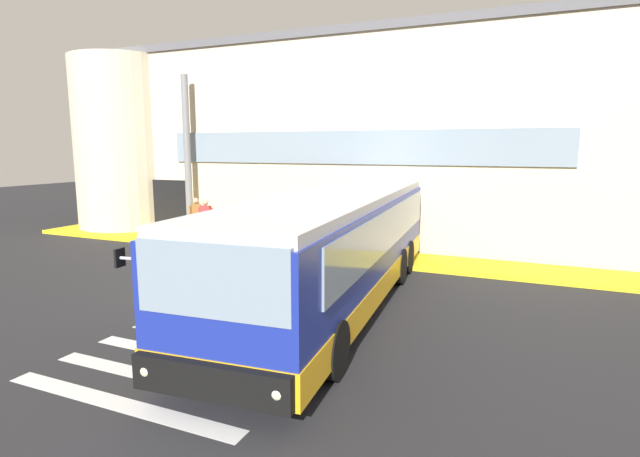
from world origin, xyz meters
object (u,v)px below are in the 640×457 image
(passenger_near_column, at_px, (196,216))
(safety_bollard_yellow, at_px, (362,254))
(passenger_by_doorway, at_px, (206,219))
(entry_support_column, at_px, (187,157))
(bus_main_foreground, at_px, (334,251))

(passenger_near_column, bearing_deg, safety_bollard_yellow, -9.14)
(passenger_by_doorway, bearing_deg, safety_bollard_yellow, -7.31)
(passenger_by_doorway, xyz_separation_m, safety_bollard_yellow, (6.69, -0.86, -0.63))
(entry_support_column, xyz_separation_m, passenger_by_doorway, (1.52, -0.94, -2.33))
(entry_support_column, relative_size, safety_bollard_yellow, 7.25)
(passenger_near_column, distance_m, safety_bollard_yellow, 7.53)
(entry_support_column, height_order, passenger_by_doorway, entry_support_column)
(entry_support_column, height_order, bus_main_foreground, entry_support_column)
(passenger_by_doorway, bearing_deg, passenger_near_column, 155.02)
(passenger_near_column, xyz_separation_m, safety_bollard_yellow, (7.41, -1.19, -0.63))
(entry_support_column, xyz_separation_m, passenger_near_column, (0.80, -0.61, -2.33))
(passenger_by_doorway, relative_size, safety_bollard_yellow, 1.86)
(passenger_near_column, relative_size, passenger_by_doorway, 1.00)
(passenger_near_column, height_order, passenger_by_doorway, same)
(passenger_near_column, relative_size, safety_bollard_yellow, 1.86)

